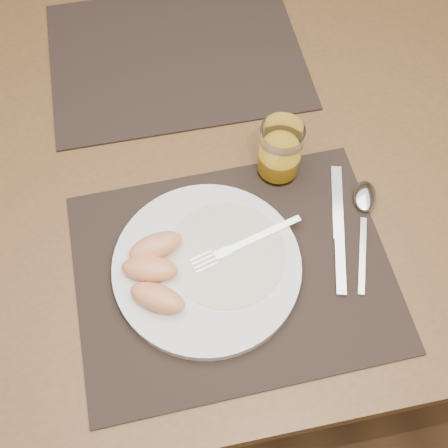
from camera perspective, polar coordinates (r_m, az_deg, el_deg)
The scene contains 11 objects.
ground at distance 1.59m, azimuth -0.86°, elevation -8.74°, with size 5.00×5.00×0.00m, color brown.
table at distance 0.99m, azimuth -1.36°, elevation 4.65°, with size 1.40×0.90×0.75m.
placemat_near at distance 0.81m, azimuth 0.96°, elevation -4.82°, with size 0.45×0.35×0.00m, color black.
placemat_far at distance 1.07m, azimuth -4.89°, elevation 16.73°, with size 0.45×0.35×0.00m, color black.
plate at distance 0.81m, azimuth -1.75°, elevation -4.33°, with size 0.27×0.27×0.02m, color white.
plate_dressing at distance 0.80m, azimuth 0.21°, elevation -3.05°, with size 0.17×0.17×0.00m.
fork at distance 0.81m, azimuth 1.41°, elevation -2.28°, with size 0.17×0.06×0.00m.
knife at distance 0.85m, azimuth 11.61°, elevation -1.44°, with size 0.07×0.22×0.01m.
spoon at distance 0.88m, azimuth 14.08°, elevation 1.94°, with size 0.09×0.19×0.01m.
juice_glass at distance 0.87m, azimuth 5.70°, elevation 7.20°, with size 0.07×0.07×0.10m.
grapefruit_wedges at distance 0.78m, azimuth -7.11°, elevation -4.71°, with size 0.10×0.14×0.03m.
Camera 1 is at (-0.09, -0.54, 1.49)m, focal length 45.00 mm.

